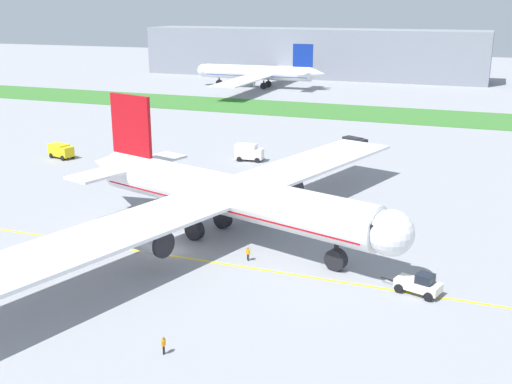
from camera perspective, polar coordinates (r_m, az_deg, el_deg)
name	(u,v)px	position (r m, az deg, el deg)	size (l,w,h in m)	color
ground_plane	(172,251)	(72.74, -7.60, -5.33)	(600.00, 600.00, 0.00)	gray
apron_taxi_line	(167,255)	(71.68, -8.10, -5.69)	(280.00, 0.36, 0.01)	yellow
grass_median_strip	(358,113)	(165.66, 9.26, 7.12)	(320.00, 24.00, 0.10)	#38722D
airliner_foreground	(224,195)	(74.41, -2.95, -0.27)	(46.44, 74.66, 15.92)	white
pushback_tug	(419,284)	(63.65, 14.61, -8.10)	(6.18, 3.37, 2.20)	white
ground_crew_wingwalker_port	(248,253)	(69.17, -0.73, -5.52)	(0.51, 0.38, 1.56)	black
ground_crew_marshaller_front	(163,344)	(52.42, -8.40, -13.46)	(0.29, 0.54, 1.55)	black
traffic_cone_near_nose	(25,255)	(74.75, -20.26, -5.42)	(0.36, 0.36, 0.58)	#F2590C
service_truck_baggage_loader	(61,150)	(120.13, -17.28, 3.62)	(5.32, 3.56, 2.54)	yellow
service_truck_fuel_bowser	(249,152)	(112.67, -0.67, 3.65)	(5.18, 2.71, 3.06)	white
service_truck_catering_van	(355,143)	(122.47, 8.98, 4.40)	(5.18, 4.01, 2.46)	black
parked_airliner_far_left	(260,73)	(212.47, 0.34, 10.76)	(44.87, 71.06, 14.70)	white
terminal_building	(311,53)	(246.48, 4.98, 12.47)	(130.24, 20.00, 18.00)	gray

